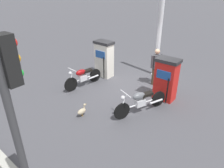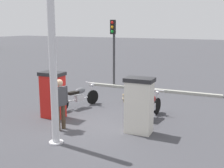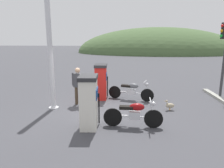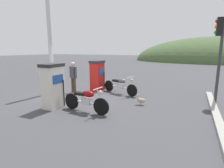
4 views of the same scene
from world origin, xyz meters
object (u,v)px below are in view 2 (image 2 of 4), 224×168
(motorcycle_near_pump, at_px, (151,106))
(attendant_person, at_px, (60,101))
(fuel_pump_near, at_px, (139,105))
(canopy_support_pole, at_px, (53,64))
(motorcycle_far_pump, at_px, (79,96))
(wandering_duck, at_px, (124,98))
(roadside_traffic_light, at_px, (113,41))
(fuel_pump_far, at_px, (53,95))

(motorcycle_near_pump, relative_size, attendant_person, 1.19)
(fuel_pump_near, distance_m, motorcycle_near_pump, 1.49)
(motorcycle_near_pump, bearing_deg, canopy_support_pole, 153.15)
(attendant_person, bearing_deg, motorcycle_near_pump, -43.16)
(motorcycle_far_pump, relative_size, wandering_duck, 4.88)
(fuel_pump_near, bearing_deg, motorcycle_near_pump, 4.86)
(wandering_duck, distance_m, roadside_traffic_light, 3.90)
(attendant_person, relative_size, wandering_duck, 3.79)
(fuel_pump_far, bearing_deg, fuel_pump_near, -90.00)
(fuel_pump_near, xyz_separation_m, wandering_duck, (2.92, 1.81, -0.66))
(fuel_pump_near, height_order, motorcycle_near_pump, fuel_pump_near)
(fuel_pump_far, relative_size, attendant_person, 1.02)
(roadside_traffic_light, bearing_deg, motorcycle_near_pump, -139.35)
(fuel_pump_near, xyz_separation_m, motorcycle_far_pump, (1.42, 3.11, -0.40))
(fuel_pump_near, xyz_separation_m, fuel_pump_far, (0.00, 3.24, -0.03))
(motorcycle_far_pump, bearing_deg, canopy_support_pole, -156.95)
(motorcycle_near_pump, height_order, canopy_support_pole, canopy_support_pole)
(motorcycle_far_pump, xyz_separation_m, canopy_support_pole, (-3.20, -1.36, 1.75))
(wandering_duck, bearing_deg, motorcycle_near_pump, -131.31)
(fuel_pump_near, bearing_deg, roadside_traffic_light, 33.39)
(motorcycle_far_pump, relative_size, attendant_person, 1.29)
(canopy_support_pole, bearing_deg, motorcycle_near_pump, -26.85)
(motorcycle_far_pump, distance_m, roadside_traffic_light, 4.60)
(motorcycle_far_pump, height_order, canopy_support_pole, canopy_support_pole)
(fuel_pump_near, height_order, fuel_pump_far, fuel_pump_near)
(fuel_pump_near, distance_m, fuel_pump_far, 3.24)
(motorcycle_far_pump, height_order, wandering_duck, motorcycle_far_pump)
(fuel_pump_far, distance_m, attendant_person, 1.29)
(wandering_duck, relative_size, canopy_support_pole, 0.09)
(fuel_pump_far, bearing_deg, motorcycle_near_pump, -65.28)
(fuel_pump_far, distance_m, wandering_duck, 3.31)
(canopy_support_pole, bearing_deg, wandering_duck, 0.72)
(fuel_pump_far, bearing_deg, wandering_duck, -26.09)
(fuel_pump_near, xyz_separation_m, roadside_traffic_light, (5.56, 3.66, 1.53))
(fuel_pump_far, height_order, canopy_support_pole, canopy_support_pole)
(motorcycle_far_pump, xyz_separation_m, roadside_traffic_light, (4.14, 0.55, 1.92))
(motorcycle_near_pump, xyz_separation_m, wandering_duck, (1.48, 1.69, -0.26))
(wandering_duck, bearing_deg, fuel_pump_far, 153.91)
(fuel_pump_far, relative_size, motorcycle_near_pump, 0.85)
(roadside_traffic_light, relative_size, canopy_support_pole, 0.76)
(fuel_pump_far, bearing_deg, motorcycle_far_pump, -5.02)
(fuel_pump_near, relative_size, roadside_traffic_light, 0.49)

